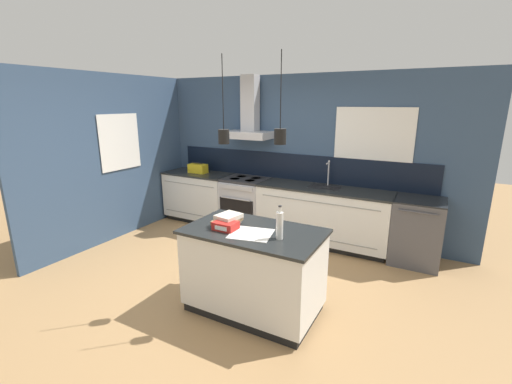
{
  "coord_description": "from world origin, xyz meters",
  "views": [
    {
      "loc": [
        2.14,
        -3.22,
        2.17
      ],
      "look_at": [
        0.11,
        0.5,
        1.05
      ],
      "focal_mm": 24.0,
      "sensor_mm": 36.0,
      "label": 1
    }
  ],
  "objects_px": {
    "dishwasher": "(417,231)",
    "book_stack": "(228,220)",
    "bottle_on_island": "(280,225)",
    "yellow_toolbox": "(198,168)",
    "red_supply_box": "(226,226)",
    "oven_range": "(246,204)"
  },
  "relations": [
    {
      "from": "bottle_on_island",
      "to": "book_stack",
      "type": "height_order",
      "value": "bottle_on_island"
    },
    {
      "from": "dishwasher",
      "to": "yellow_toolbox",
      "type": "xyz_separation_m",
      "value": [
        -3.73,
        0.0,
        0.54
      ]
    },
    {
      "from": "red_supply_box",
      "to": "book_stack",
      "type": "bearing_deg",
      "value": 111.15
    },
    {
      "from": "yellow_toolbox",
      "to": "red_supply_box",
      "type": "bearing_deg",
      "value": -46.79
    },
    {
      "from": "book_stack",
      "to": "red_supply_box",
      "type": "bearing_deg",
      "value": -68.85
    },
    {
      "from": "oven_range",
      "to": "yellow_toolbox",
      "type": "height_order",
      "value": "yellow_toolbox"
    },
    {
      "from": "yellow_toolbox",
      "to": "book_stack",
      "type": "bearing_deg",
      "value": -45.88
    },
    {
      "from": "dishwasher",
      "to": "yellow_toolbox",
      "type": "height_order",
      "value": "yellow_toolbox"
    },
    {
      "from": "oven_range",
      "to": "book_stack",
      "type": "bearing_deg",
      "value": -64.22
    },
    {
      "from": "oven_range",
      "to": "bottle_on_island",
      "type": "xyz_separation_m",
      "value": [
        1.63,
        -2.14,
        0.59
      ]
    },
    {
      "from": "oven_range",
      "to": "red_supply_box",
      "type": "bearing_deg",
      "value": -64.45
    },
    {
      "from": "dishwasher",
      "to": "red_supply_box",
      "type": "relative_size",
      "value": 3.89
    },
    {
      "from": "bottle_on_island",
      "to": "red_supply_box",
      "type": "distance_m",
      "value": 0.59
    },
    {
      "from": "dishwasher",
      "to": "yellow_toolbox",
      "type": "distance_m",
      "value": 3.77
    },
    {
      "from": "bottle_on_island",
      "to": "book_stack",
      "type": "xyz_separation_m",
      "value": [
        -0.63,
        0.07,
        -0.08
      ]
    },
    {
      "from": "book_stack",
      "to": "yellow_toolbox",
      "type": "height_order",
      "value": "yellow_toolbox"
    },
    {
      "from": "dishwasher",
      "to": "book_stack",
      "type": "distance_m",
      "value": 2.74
    },
    {
      "from": "book_stack",
      "to": "oven_range",
      "type": "bearing_deg",
      "value": 115.78
    },
    {
      "from": "oven_range",
      "to": "yellow_toolbox",
      "type": "relative_size",
      "value": 2.68
    },
    {
      "from": "bottle_on_island",
      "to": "book_stack",
      "type": "distance_m",
      "value": 0.64
    },
    {
      "from": "book_stack",
      "to": "yellow_toolbox",
      "type": "relative_size",
      "value": 0.92
    },
    {
      "from": "book_stack",
      "to": "bottle_on_island",
      "type": "bearing_deg",
      "value": -6.65
    }
  ]
}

